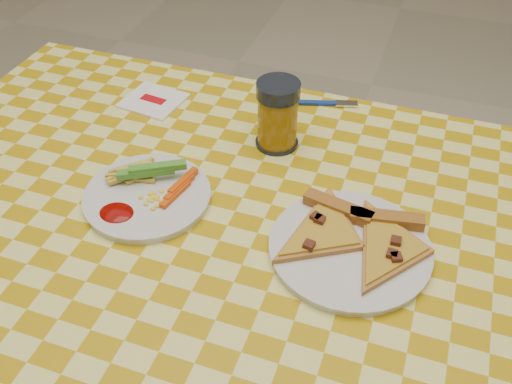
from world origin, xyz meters
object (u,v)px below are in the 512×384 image
plate_right (350,249)px  table (229,256)px  plate_left (148,197)px  drink_glass (278,115)px

plate_right → table: bearing=-177.5°
plate_left → drink_glass: bearing=54.7°
table → plate_left: size_ratio=6.09×
table → drink_glass: bearing=88.0°
plate_left → plate_right: 0.35m
table → plate_left: plate_left is taller
plate_left → table: bearing=-4.8°
table → plate_right: size_ratio=5.24×
plate_left → plate_right: bearing=-0.6°
table → plate_right: plate_right is taller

